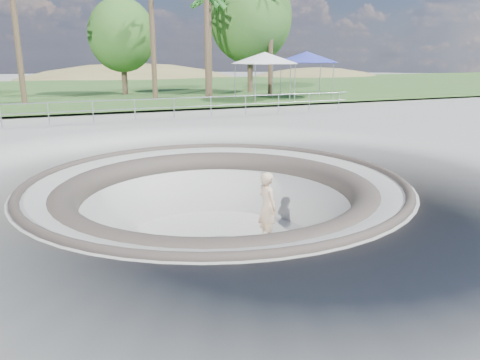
{
  "coord_description": "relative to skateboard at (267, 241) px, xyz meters",
  "views": [
    {
      "loc": [
        -4.1,
        -11.57,
        3.3
      ],
      "look_at": [
        0.77,
        0.17,
        -0.1
      ],
      "focal_mm": 35.0,
      "sensor_mm": 36.0,
      "label": 1
    }
  ],
  "objects": [
    {
      "name": "ground",
      "position": [
        -1.38,
        0.36,
        1.83
      ],
      "size": [
        180.0,
        180.0,
        0.0
      ],
      "primitive_type": "plane",
      "color": "#959591",
      "rests_on": "ground"
    },
    {
      "name": "skate_bowl",
      "position": [
        -1.38,
        0.36,
        0.0
      ],
      "size": [
        14.0,
        14.0,
        4.1
      ],
      "color": "#959591",
      "rests_on": "ground"
    },
    {
      "name": "grass_strip",
      "position": [
        -1.38,
        34.36,
        2.05
      ],
      "size": [
        180.0,
        36.0,
        0.12
      ],
      "color": "#315C24",
      "rests_on": "ground"
    },
    {
      "name": "distant_hills",
      "position": [
        2.4,
        57.53,
        -5.19
      ],
      "size": [
        103.2,
        45.0,
        28.6
      ],
      "color": "brown",
      "rests_on": "ground"
    },
    {
      "name": "safety_railing",
      "position": [
        -1.38,
        12.36,
        2.52
      ],
      "size": [
        25.0,
        0.06,
        1.03
      ],
      "color": "#94979C",
      "rests_on": "ground"
    },
    {
      "name": "skateboard",
      "position": [
        0.0,
        0.0,
        0.0
      ],
      "size": [
        0.87,
        0.4,
        0.09
      ],
      "color": "brown",
      "rests_on": "ground"
    },
    {
      "name": "skater",
      "position": [
        -0.0,
        0.0,
        1.02
      ],
      "size": [
        0.56,
        0.78,
        2.01
      ],
      "primitive_type": "imported",
      "rotation": [
        0.0,
        0.0,
        1.68
      ],
      "color": "#D7B38B",
      "rests_on": "skateboard"
    },
    {
      "name": "canopy_white",
      "position": [
        8.58,
        18.36,
        4.94
      ],
      "size": [
        6.38,
        6.38,
        3.23
      ],
      "color": "#94979C",
      "rests_on": "ground"
    },
    {
      "name": "canopy_blue",
      "position": [
        12.29,
        19.12,
        4.99
      ],
      "size": [
        6.29,
        6.29,
        3.29
      ],
      "color": "#94979C",
      "rests_on": "ground"
    },
    {
      "name": "palm_d",
      "position": [
        6.24,
        23.02,
        9.02
      ],
      "size": [
        2.6,
        2.6,
        8.25
      ],
      "color": "brown",
      "rests_on": "ground"
    },
    {
      "name": "bushy_tree_mid",
      "position": [
        0.54,
        27.21,
        6.61
      ],
      "size": [
        5.16,
        4.69,
        7.44
      ],
      "color": "brown",
      "rests_on": "ground"
    },
    {
      "name": "bushy_tree_right",
      "position": [
        10.51,
        25.19,
        8.07
      ],
      "size": [
        6.78,
        6.17,
        9.78
      ],
      "color": "brown",
      "rests_on": "ground"
    }
  ]
}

